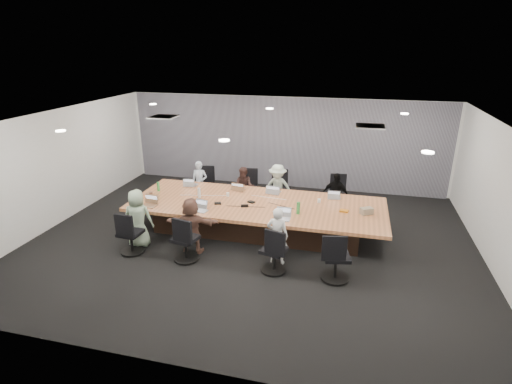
% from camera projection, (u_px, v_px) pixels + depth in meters
% --- Properties ---
extents(floor, '(10.00, 8.00, 0.00)m').
position_uv_depth(floor, '(252.00, 240.00, 9.29)').
color(floor, black).
rests_on(floor, ground).
extents(ceiling, '(10.00, 8.00, 0.00)m').
position_uv_depth(ceiling, '(251.00, 120.00, 8.31)').
color(ceiling, white).
rests_on(ceiling, wall_back).
extents(wall_back, '(10.00, 0.00, 2.80)m').
position_uv_depth(wall_back, '(284.00, 142.00, 12.43)').
color(wall_back, silver).
rests_on(wall_back, ground).
extents(wall_front, '(10.00, 0.00, 2.80)m').
position_uv_depth(wall_front, '(174.00, 282.00, 5.16)').
color(wall_front, silver).
rests_on(wall_front, ground).
extents(wall_left, '(0.00, 8.00, 2.80)m').
position_uv_depth(wall_left, '(58.00, 167.00, 9.94)').
color(wall_left, silver).
rests_on(wall_left, ground).
extents(wall_right, '(0.00, 8.00, 2.80)m').
position_uv_depth(wall_right, '(503.00, 204.00, 7.66)').
color(wall_right, silver).
rests_on(wall_right, ground).
extents(curtain, '(9.80, 0.04, 2.80)m').
position_uv_depth(curtain, '(284.00, 143.00, 12.36)').
color(curtain, gray).
rests_on(curtain, ground).
extents(conference_table, '(6.00, 2.20, 0.74)m').
position_uv_depth(conference_table, '(257.00, 216.00, 9.60)').
color(conference_table, black).
rests_on(conference_table, ground).
extents(chair_0, '(0.57, 0.57, 0.72)m').
position_uv_depth(chair_0, '(205.00, 187.00, 11.62)').
color(chair_0, black).
rests_on(chair_0, ground).
extents(chair_1, '(0.57, 0.57, 0.76)m').
position_uv_depth(chair_1, '(248.00, 191.00, 11.31)').
color(chair_1, black).
rests_on(chair_1, ground).
extents(chair_2, '(0.68, 0.68, 0.86)m').
position_uv_depth(chair_2, '(280.00, 192.00, 11.08)').
color(chair_2, black).
rests_on(chair_2, ground).
extents(chair_3, '(0.61, 0.61, 0.81)m').
position_uv_depth(chair_3, '(336.00, 197.00, 10.75)').
color(chair_3, black).
rests_on(chair_3, ground).
extents(chair_4, '(0.57, 0.57, 0.79)m').
position_uv_depth(chair_4, '(131.00, 236.00, 8.60)').
color(chair_4, black).
rests_on(chair_4, ground).
extents(chair_5, '(0.66, 0.66, 0.83)m').
position_uv_depth(chair_5, '(186.00, 242.00, 8.31)').
color(chair_5, black).
rests_on(chair_5, ground).
extents(chair_6, '(0.66, 0.66, 0.79)m').
position_uv_depth(chair_6, '(274.00, 254.00, 7.89)').
color(chair_6, black).
rests_on(chair_6, ground).
extents(chair_7, '(0.68, 0.68, 0.84)m').
position_uv_depth(chair_7, '(336.00, 260.00, 7.60)').
color(chair_7, black).
rests_on(chair_7, ground).
extents(person_0, '(0.47, 0.33, 1.24)m').
position_uv_depth(person_0, '(200.00, 183.00, 11.21)').
color(person_0, '#B0BED2').
rests_on(person_0, ground).
extents(laptop_0, '(0.33, 0.24, 0.02)m').
position_uv_depth(laptop_0, '(192.00, 185.00, 10.66)').
color(laptop_0, '#B2B2B7').
rests_on(laptop_0, conference_table).
extents(person_1, '(0.59, 0.48, 1.17)m').
position_uv_depth(person_1, '(244.00, 188.00, 10.92)').
color(person_1, '#3D2724').
rests_on(person_1, ground).
extents(laptop_1, '(0.39, 0.30, 0.02)m').
position_uv_depth(laptop_1, '(239.00, 189.00, 10.37)').
color(laptop_1, '#8C6647').
rests_on(laptop_1, conference_table).
extents(person_2, '(0.86, 0.50, 1.31)m').
position_uv_depth(person_2, '(277.00, 188.00, 10.69)').
color(person_2, '#ABBDAC').
rests_on(person_2, ground).
extents(laptop_2, '(0.38, 0.28, 0.02)m').
position_uv_depth(laptop_2, '(273.00, 192.00, 10.16)').
color(laptop_2, '#B2B2B7').
rests_on(laptop_2, conference_table).
extents(person_3, '(0.75, 0.45, 1.20)m').
position_uv_depth(person_3, '(335.00, 195.00, 10.36)').
color(person_3, black).
rests_on(person_3, ground).
extents(laptop_3, '(0.31, 0.22, 0.02)m').
position_uv_depth(laptop_3, '(334.00, 197.00, 9.81)').
color(laptop_3, '#B2B2B7').
rests_on(laptop_3, conference_table).
extents(person_4, '(0.72, 0.54, 1.33)m').
position_uv_depth(person_4, '(138.00, 218.00, 8.83)').
color(person_4, '#91AC8E').
rests_on(person_4, ground).
extents(laptop_4, '(0.37, 0.28, 0.02)m').
position_uv_depth(laptop_4, '(150.00, 206.00, 9.30)').
color(laptop_4, '#8C6647').
rests_on(laptop_4, conference_table).
extents(person_5, '(1.21, 0.56, 1.26)m').
position_uv_depth(person_5, '(191.00, 226.00, 8.55)').
color(person_5, brown).
rests_on(person_5, ground).
extents(laptop_5, '(0.33, 0.26, 0.02)m').
position_uv_depth(laptop_5, '(201.00, 211.00, 9.01)').
color(laptop_5, '#B2B2B7').
rests_on(laptop_5, conference_table).
extents(person_6, '(0.48, 0.34, 1.24)m').
position_uv_depth(person_6, '(277.00, 236.00, 8.13)').
color(person_6, silver).
rests_on(person_6, ground).
extents(laptop_6, '(0.33, 0.23, 0.02)m').
position_uv_depth(laptop_6, '(282.00, 219.00, 8.58)').
color(laptop_6, '#B2B2B7').
rests_on(laptop_6, conference_table).
extents(bottle_green_left, '(0.08, 0.08, 0.24)m').
position_uv_depth(bottle_green_left, '(158.00, 187.00, 10.21)').
color(bottle_green_left, '#328D3C').
rests_on(bottle_green_left, conference_table).
extents(bottle_green_right, '(0.08, 0.08, 0.27)m').
position_uv_depth(bottle_green_right, '(298.00, 208.00, 8.82)').
color(bottle_green_right, '#328D3C').
rests_on(bottle_green_right, conference_table).
extents(bottle_clear, '(0.09, 0.09, 0.24)m').
position_uv_depth(bottle_clear, '(199.00, 193.00, 9.78)').
color(bottle_clear, silver).
rests_on(bottle_clear, conference_table).
extents(cup_white_far, '(0.09, 0.09, 0.09)m').
position_uv_depth(cup_white_far, '(228.00, 194.00, 9.88)').
color(cup_white_far, white).
rests_on(cup_white_far, conference_table).
extents(cup_white_near, '(0.09, 0.09, 0.09)m').
position_uv_depth(cup_white_near, '(319.00, 201.00, 9.48)').
color(cup_white_near, white).
rests_on(cup_white_near, conference_table).
extents(mug_brown, '(0.10, 0.10, 0.12)m').
position_uv_depth(mug_brown, '(151.00, 194.00, 9.85)').
color(mug_brown, brown).
rests_on(mug_brown, conference_table).
extents(mic_left, '(0.18, 0.15, 0.03)m').
position_uv_depth(mic_left, '(218.00, 203.00, 9.41)').
color(mic_left, black).
rests_on(mic_left, conference_table).
extents(mic_right, '(0.19, 0.16, 0.03)m').
position_uv_depth(mic_right, '(251.00, 202.00, 9.49)').
color(mic_right, black).
rests_on(mic_right, conference_table).
extents(stapler, '(0.17, 0.09, 0.06)m').
position_uv_depth(stapler, '(245.00, 206.00, 9.23)').
color(stapler, black).
rests_on(stapler, conference_table).
extents(canvas_bag, '(0.31, 0.28, 0.14)m').
position_uv_depth(canvas_bag, '(367.00, 211.00, 8.84)').
color(canvas_bag, gray).
rests_on(canvas_bag, conference_table).
extents(snack_packet, '(0.20, 0.15, 0.04)m').
position_uv_depth(snack_packet, '(344.00, 211.00, 8.97)').
color(snack_packet, orange).
rests_on(snack_packet, conference_table).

